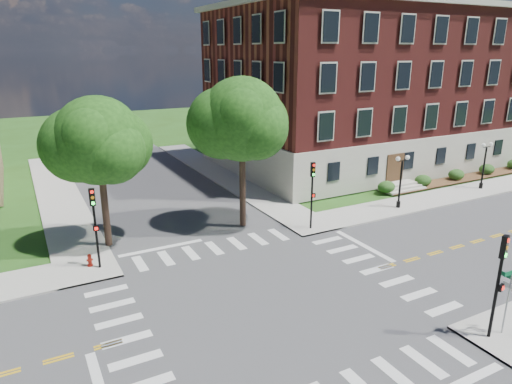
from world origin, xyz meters
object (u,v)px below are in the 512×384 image
traffic_signal_se (500,274)px  traffic_signal_ne (312,187)px  traffic_signal_nw (95,218)px  fire_hydrant (90,260)px  street_sign_pole (510,289)px  twin_lamp_east (484,163)px  twin_lamp_west (401,178)px

traffic_signal_se → traffic_signal_ne: (0.34, 14.34, 0.00)m
traffic_signal_nw → fire_hydrant: size_ratio=6.40×
street_sign_pole → traffic_signal_nw: bearing=134.4°
traffic_signal_ne → fire_hydrant: 15.10m
traffic_signal_nw → twin_lamp_east: traffic_signal_nw is taller
street_sign_pole → twin_lamp_west: bearing=60.6°
traffic_signal_ne → fire_hydrant: bearing=175.7°
traffic_signal_se → traffic_signal_nw: size_ratio=1.00×
traffic_signal_ne → twin_lamp_west: size_ratio=1.13×
traffic_signal_nw → street_sign_pole: 21.13m
traffic_signal_se → street_sign_pole: 1.17m
traffic_signal_nw → traffic_signal_se: bearing=-47.0°
twin_lamp_west → fire_hydrant: bearing=178.4°
fire_hydrant → street_sign_pole: bearing=-45.6°
twin_lamp_west → traffic_signal_se: bearing=-121.7°
twin_lamp_west → fire_hydrant: size_ratio=5.64×
traffic_signal_ne → twin_lamp_west: 8.84m
traffic_signal_nw → fire_hydrant: bearing=136.1°
traffic_signal_nw → twin_lamp_east: (33.72, 0.21, -0.66)m
traffic_signal_nw → twin_lamp_east: bearing=0.4°
traffic_signal_se → traffic_signal_ne: size_ratio=1.00×
traffic_signal_nw → traffic_signal_ne: bearing=-2.7°
street_sign_pole → traffic_signal_ne: bearing=91.7°
traffic_signal_se → street_sign_pole: bearing=-5.8°
twin_lamp_east → fire_hydrant: twin_lamp_east is taller
traffic_signal_ne → twin_lamp_east: traffic_signal_ne is taller
traffic_signal_ne → traffic_signal_se: bearing=-91.4°
street_sign_pole → fire_hydrant: bearing=134.4°
street_sign_pole → twin_lamp_east: bearing=38.9°
traffic_signal_se → traffic_signal_ne: same height
traffic_signal_nw → twin_lamp_east: size_ratio=1.13×
traffic_signal_ne → street_sign_pole: 14.45m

